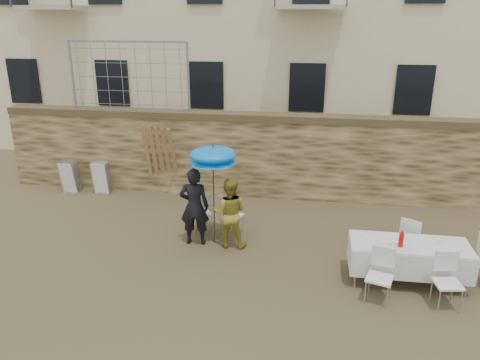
# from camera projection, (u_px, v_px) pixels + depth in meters

# --- Properties ---
(ground) EXTENTS (80.00, 80.00, 0.00)m
(ground) POSITION_uv_depth(u_px,v_px,m) (198.00, 295.00, 8.24)
(ground) COLOR brown
(ground) RESTS_ON ground
(stone_wall) EXTENTS (13.00, 0.50, 2.20)m
(stone_wall) POSITION_uv_depth(u_px,v_px,m) (242.00, 155.00, 12.52)
(stone_wall) COLOR olive
(stone_wall) RESTS_ON ground
(chain_link_fence) EXTENTS (3.20, 0.06, 1.80)m
(chain_link_fence) POSITION_uv_depth(u_px,v_px,m) (129.00, 77.00, 12.29)
(chain_link_fence) COLOR gray
(chain_link_fence) RESTS_ON stone_wall
(man_suit) EXTENTS (0.66, 0.47, 1.70)m
(man_suit) POSITION_uv_depth(u_px,v_px,m) (194.00, 207.00, 9.83)
(man_suit) COLOR black
(man_suit) RESTS_ON ground
(woman_dress) EXTENTS (0.75, 0.60, 1.52)m
(woman_dress) POSITION_uv_depth(u_px,v_px,m) (229.00, 213.00, 9.75)
(woman_dress) COLOR gold
(woman_dress) RESTS_ON ground
(umbrella) EXTENTS (1.00, 1.00, 2.03)m
(umbrella) POSITION_uv_depth(u_px,v_px,m) (213.00, 158.00, 9.51)
(umbrella) COLOR #3F3F44
(umbrella) RESTS_ON ground
(couple_chair_left) EXTENTS (0.66, 0.66, 0.96)m
(couple_chair_left) POSITION_uv_depth(u_px,v_px,m) (201.00, 212.00, 10.47)
(couple_chair_left) COLOR white
(couple_chair_left) RESTS_ON ground
(couple_chair_right) EXTENTS (0.63, 0.63, 0.96)m
(couple_chair_right) POSITION_uv_depth(u_px,v_px,m) (232.00, 214.00, 10.36)
(couple_chair_right) COLOR white
(couple_chair_right) RESTS_ON ground
(banquet_table) EXTENTS (2.10, 0.85, 0.78)m
(banquet_table) POSITION_uv_depth(u_px,v_px,m) (410.00, 246.00, 8.42)
(banquet_table) COLOR silver
(banquet_table) RESTS_ON ground
(soda_bottle) EXTENTS (0.09, 0.09, 0.26)m
(soda_bottle) POSITION_uv_depth(u_px,v_px,m) (401.00, 240.00, 8.25)
(soda_bottle) COLOR red
(soda_bottle) RESTS_ON banquet_table
(table_chair_front_left) EXTENTS (0.60, 0.60, 0.96)m
(table_chair_front_left) POSITION_uv_depth(u_px,v_px,m) (380.00, 277.00, 7.90)
(table_chair_front_left) COLOR white
(table_chair_front_left) RESTS_ON ground
(table_chair_front_right) EXTENTS (0.55, 0.55, 0.96)m
(table_chair_front_right) POSITION_uv_depth(u_px,v_px,m) (448.00, 282.00, 7.73)
(table_chair_front_right) COLOR white
(table_chair_front_right) RESTS_ON ground
(table_chair_back) EXTENTS (0.66, 0.66, 0.96)m
(table_chair_back) POSITION_uv_depth(u_px,v_px,m) (412.00, 239.00, 9.22)
(table_chair_back) COLOR white
(table_chair_back) RESTS_ON ground
(chair_stack_left) EXTENTS (0.46, 0.47, 0.92)m
(chair_stack_left) POSITION_uv_depth(u_px,v_px,m) (73.00, 174.00, 13.01)
(chair_stack_left) COLOR white
(chair_stack_left) RESTS_ON ground
(chair_stack_right) EXTENTS (0.46, 0.40, 0.92)m
(chair_stack_right) POSITION_uv_depth(u_px,v_px,m) (104.00, 176.00, 12.87)
(chair_stack_right) COLOR white
(chair_stack_right) RESTS_ON ground
(wood_planks) EXTENTS (0.70, 0.20, 2.00)m
(wood_planks) POSITION_uv_depth(u_px,v_px,m) (159.00, 159.00, 12.52)
(wood_planks) COLOR #A37749
(wood_planks) RESTS_ON ground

